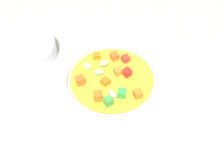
% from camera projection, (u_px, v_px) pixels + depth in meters
% --- Properties ---
extents(ground_plane, '(1.40, 1.40, 0.02)m').
position_uv_depth(ground_plane, '(112.00, 94.00, 0.52)').
color(ground_plane, '#BAB2A0').
extents(soup_bowl_main, '(0.20, 0.20, 0.06)m').
position_uv_depth(soup_bowl_main, '(112.00, 83.00, 0.49)').
color(soup_bowl_main, white).
rests_on(soup_bowl_main, ground_plane).
extents(spoon, '(0.18, 0.11, 0.01)m').
position_uv_depth(spoon, '(178.00, 58.00, 0.56)').
color(spoon, silver).
rests_on(spoon, ground_plane).
extents(side_bowl_small, '(0.14, 0.14, 0.04)m').
position_uv_depth(side_bowl_small, '(24.00, 50.00, 0.56)').
color(side_bowl_small, white).
rests_on(side_bowl_small, ground_plane).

